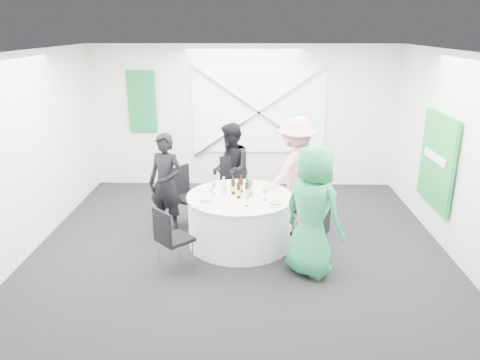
{
  "coord_description": "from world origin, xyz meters",
  "views": [
    {
      "loc": [
        0.16,
        -6.2,
        3.11
      ],
      "look_at": [
        0.0,
        0.2,
        1.0
      ],
      "focal_mm": 35.0,
      "sensor_mm": 36.0,
      "label": 1
    }
  ],
  "objects_px": {
    "chair_front_right": "(316,227)",
    "chair_front_left": "(170,235)",
    "chair_back_left": "(185,191)",
    "person_man_back": "(231,169)",
    "banquet_table": "(240,220)",
    "chair_back_right": "(305,198)",
    "person_woman_pink": "(295,173)",
    "chair_back": "(234,182)",
    "green_water_bottle": "(250,187)",
    "person_man_back_left": "(166,184)",
    "person_woman_green": "(312,211)",
    "clear_water_bottle": "(224,188)"
  },
  "relations": [
    {
      "from": "chair_front_right",
      "to": "chair_front_left",
      "type": "distance_m",
      "value": 1.96
    },
    {
      "from": "chair_back_left",
      "to": "person_man_back",
      "type": "height_order",
      "value": "person_man_back"
    },
    {
      "from": "chair_front_left",
      "to": "banquet_table",
      "type": "bearing_deg",
      "value": -90.0
    },
    {
      "from": "chair_front_right",
      "to": "chair_front_left",
      "type": "height_order",
      "value": "chair_front_right"
    },
    {
      "from": "chair_back_right",
      "to": "person_woman_pink",
      "type": "bearing_deg",
      "value": -179.64
    },
    {
      "from": "banquet_table",
      "to": "chair_front_right",
      "type": "height_order",
      "value": "chair_front_right"
    },
    {
      "from": "chair_front_right",
      "to": "chair_front_left",
      "type": "bearing_deg",
      "value": -53.11
    },
    {
      "from": "banquet_table",
      "to": "chair_back",
      "type": "height_order",
      "value": "chair_back"
    },
    {
      "from": "banquet_table",
      "to": "chair_front_left",
      "type": "distance_m",
      "value": 1.24
    },
    {
      "from": "chair_back_right",
      "to": "green_water_bottle",
      "type": "height_order",
      "value": "green_water_bottle"
    },
    {
      "from": "chair_back_left",
      "to": "chair_front_left",
      "type": "distance_m",
      "value": 1.57
    },
    {
      "from": "chair_back",
      "to": "person_man_back_left",
      "type": "height_order",
      "value": "person_man_back_left"
    },
    {
      "from": "banquet_table",
      "to": "green_water_bottle",
      "type": "xyz_separation_m",
      "value": [
        0.15,
        0.04,
        0.51
      ]
    },
    {
      "from": "banquet_table",
      "to": "chair_back_right",
      "type": "relative_size",
      "value": 1.53
    },
    {
      "from": "chair_back",
      "to": "chair_back_left",
      "type": "relative_size",
      "value": 1.07
    },
    {
      "from": "chair_front_right",
      "to": "chair_back_left",
      "type": "bearing_deg",
      "value": -94.69
    },
    {
      "from": "chair_back",
      "to": "chair_back_right",
      "type": "height_order",
      "value": "chair_back"
    },
    {
      "from": "green_water_bottle",
      "to": "banquet_table",
      "type": "bearing_deg",
      "value": -166.63
    },
    {
      "from": "chair_front_left",
      "to": "chair_back",
      "type": "bearing_deg",
      "value": -65.23
    },
    {
      "from": "person_woman_pink",
      "to": "chair_back_right",
      "type": "bearing_deg",
      "value": 69.68
    },
    {
      "from": "chair_back",
      "to": "chair_front_right",
      "type": "relative_size",
      "value": 1.15
    },
    {
      "from": "green_water_bottle",
      "to": "chair_front_right",
      "type": "bearing_deg",
      "value": -34.22
    },
    {
      "from": "banquet_table",
      "to": "chair_back_right",
      "type": "distance_m",
      "value": 1.07
    },
    {
      "from": "banquet_table",
      "to": "person_man_back_left",
      "type": "xyz_separation_m",
      "value": [
        -1.16,
        0.43,
        0.41
      ]
    },
    {
      "from": "chair_back_right",
      "to": "person_woman_green",
      "type": "xyz_separation_m",
      "value": [
        -0.05,
        -1.2,
        0.27
      ]
    },
    {
      "from": "chair_front_left",
      "to": "person_woman_pink",
      "type": "bearing_deg",
      "value": -91.73
    },
    {
      "from": "chair_back",
      "to": "chair_back_right",
      "type": "relative_size",
      "value": 1.01
    },
    {
      "from": "chair_back_left",
      "to": "person_woman_green",
      "type": "height_order",
      "value": "person_woman_green"
    },
    {
      "from": "chair_front_left",
      "to": "clear_water_bottle",
      "type": "height_order",
      "value": "clear_water_bottle"
    },
    {
      "from": "chair_back_left",
      "to": "green_water_bottle",
      "type": "xyz_separation_m",
      "value": [
        1.06,
        -0.69,
        0.32
      ]
    },
    {
      "from": "person_man_back",
      "to": "green_water_bottle",
      "type": "bearing_deg",
      "value": 7.26
    },
    {
      "from": "chair_front_left",
      "to": "chair_back_right",
      "type": "bearing_deg",
      "value": -101.16
    },
    {
      "from": "chair_front_right",
      "to": "clear_water_bottle",
      "type": "xyz_separation_m",
      "value": [
        -1.28,
        0.58,
        0.34
      ]
    },
    {
      "from": "chair_front_right",
      "to": "person_man_back_left",
      "type": "height_order",
      "value": "person_man_back_left"
    },
    {
      "from": "person_man_back_left",
      "to": "chair_back_left",
      "type": "bearing_deg",
      "value": 70.46
    },
    {
      "from": "chair_front_right",
      "to": "person_man_back",
      "type": "xyz_separation_m",
      "value": [
        -1.23,
        1.77,
        0.27
      ]
    },
    {
      "from": "chair_back_right",
      "to": "person_woman_green",
      "type": "distance_m",
      "value": 1.23
    },
    {
      "from": "banquet_table",
      "to": "green_water_bottle",
      "type": "relative_size",
      "value": 4.93
    },
    {
      "from": "chair_back_right",
      "to": "person_woman_pink",
      "type": "relative_size",
      "value": 0.57
    },
    {
      "from": "person_woman_green",
      "to": "clear_water_bottle",
      "type": "xyz_separation_m",
      "value": [
        -1.18,
        0.86,
        0.0
      ]
    },
    {
      "from": "chair_front_right",
      "to": "green_water_bottle",
      "type": "distance_m",
      "value": 1.14
    },
    {
      "from": "person_woman_pink",
      "to": "chair_back",
      "type": "bearing_deg",
      "value": -58.54
    },
    {
      "from": "chair_back_right",
      "to": "person_man_back",
      "type": "relative_size",
      "value": 0.64
    },
    {
      "from": "chair_back",
      "to": "clear_water_bottle",
      "type": "distance_m",
      "value": 1.09
    },
    {
      "from": "banquet_table",
      "to": "person_woman_pink",
      "type": "height_order",
      "value": "person_woman_pink"
    },
    {
      "from": "person_man_back_left",
      "to": "person_man_back",
      "type": "xyz_separation_m",
      "value": [
        0.97,
        0.77,
        0.0
      ]
    },
    {
      "from": "chair_back",
      "to": "person_man_back",
      "type": "height_order",
      "value": "person_man_back"
    },
    {
      "from": "person_man_back_left",
      "to": "clear_water_bottle",
      "type": "relative_size",
      "value": 5.61
    },
    {
      "from": "person_woman_pink",
      "to": "person_woman_green",
      "type": "bearing_deg",
      "value": 53.31
    },
    {
      "from": "chair_back",
      "to": "person_man_back_left",
      "type": "xyz_separation_m",
      "value": [
        -1.03,
        -0.63,
        0.18
      ]
    }
  ]
}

